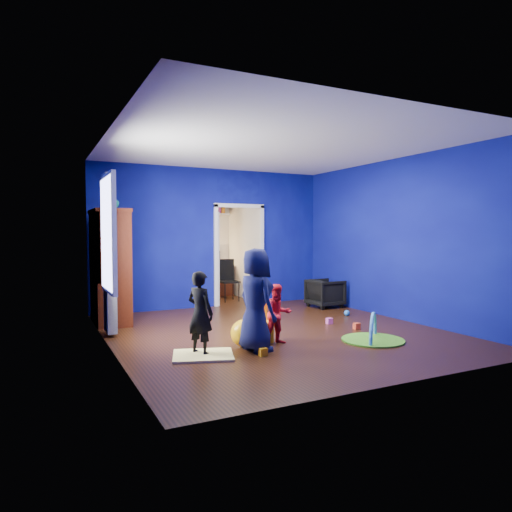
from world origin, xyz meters
name	(u,v)px	position (x,y,z in m)	size (l,w,h in m)	color
floor	(275,332)	(0.00, 0.00, 0.00)	(5.00, 5.50, 0.01)	black
ceiling	(276,146)	(0.00, 0.00, 2.90)	(5.00, 5.50, 0.01)	white
wall_back	(213,238)	(0.00, 2.75, 1.45)	(5.00, 0.02, 2.90)	#080A65
wall_front	(405,244)	(0.00, -2.75, 1.45)	(5.00, 0.02, 2.90)	#080A65
wall_left	(109,241)	(-2.50, 0.00, 1.45)	(0.02, 5.50, 2.90)	#080A65
wall_right	(397,239)	(2.50, 0.00, 1.45)	(0.02, 5.50, 2.90)	#080A65
alcove	(224,246)	(0.60, 3.62, 1.25)	(1.00, 1.75, 2.50)	silver
armchair	(325,293)	(2.08, 1.62, 0.30)	(0.63, 0.65, 0.59)	black
child_black	(200,313)	(-1.51, -0.75, 0.54)	(0.39, 0.26, 1.08)	black
child_navy	(256,300)	(-0.79, -0.90, 0.68)	(0.67, 0.43, 1.36)	#0F163A
toddler_red	(278,314)	(-0.34, -0.70, 0.42)	(0.41, 0.32, 0.84)	red
vase	(112,201)	(-2.22, 1.59, 2.08)	(0.23, 0.23, 0.24)	#0C5360
potted_plant	(107,198)	(-2.22, 2.11, 2.17)	(0.23, 0.23, 0.41)	#318732
tv_armoire	(110,267)	(-2.22, 1.89, 0.98)	(0.58, 1.14, 1.96)	#40120A
crt_tv	(112,264)	(-2.18, 1.89, 1.02)	(0.46, 0.70, 0.54)	silver
yellow_blanket	(203,355)	(-1.51, -0.85, 0.01)	(0.75, 0.60, 0.03)	#F2E07A
hopper_ball	(244,333)	(-0.84, -0.65, 0.19)	(0.38, 0.38, 0.38)	yellow
kid_chair	(262,325)	(-0.49, -0.50, 0.25)	(0.28, 0.28, 0.50)	yellow
play_mat	(373,340)	(0.98, -1.15, 0.01)	(0.89, 0.89, 0.02)	green
toy_arch	(373,339)	(0.98, -1.15, 0.02)	(0.80, 0.80, 0.05)	#3F8CD8
window_left	(107,234)	(-2.48, 0.35, 1.55)	(0.03, 0.95, 1.55)	white
curtain	(109,253)	(-2.37, 0.90, 1.25)	(0.14, 0.42, 2.40)	slate
doorway	(239,256)	(0.60, 2.75, 1.05)	(1.16, 0.10, 2.10)	white
study_desk	(214,281)	(0.60, 4.26, 0.38)	(0.88, 0.44, 0.75)	#3D140A
desk_monitor	(212,257)	(0.60, 4.38, 0.95)	(0.40, 0.05, 0.32)	black
desk_lamp	(202,258)	(0.32, 4.32, 0.93)	(0.14, 0.14, 0.14)	#FFD88C
folding_chair	(229,281)	(0.60, 3.30, 0.46)	(0.40, 0.40, 0.92)	black
book_shelf	(212,214)	(0.60, 4.37, 2.02)	(0.88, 0.24, 0.04)	white
toy_0	(357,326)	(1.28, -0.41, 0.05)	(0.10, 0.08, 0.10)	#E54626
toy_1	(347,313)	(1.87, 0.62, 0.06)	(0.11, 0.11, 0.11)	blue
toy_2	(263,352)	(-0.81, -1.17, 0.05)	(0.10, 0.08, 0.10)	orange
toy_3	(329,321)	(1.13, 0.13, 0.05)	(0.10, 0.08, 0.10)	#D750B1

